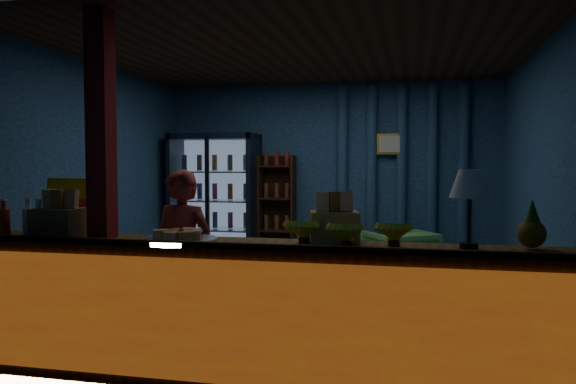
# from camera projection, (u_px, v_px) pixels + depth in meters

# --- Properties ---
(ground) EXTENTS (4.60, 4.60, 0.00)m
(ground) POSITION_uv_depth(u_px,v_px,m) (297.00, 309.00, 5.75)
(ground) COLOR #515154
(ground) RESTS_ON ground
(room_walls) EXTENTS (4.60, 4.60, 4.60)m
(room_walls) POSITION_uv_depth(u_px,v_px,m) (297.00, 156.00, 5.67)
(room_walls) COLOR navy
(room_walls) RESTS_ON ground
(counter) EXTENTS (4.40, 0.57, 0.99)m
(counter) POSITION_uv_depth(u_px,v_px,m) (241.00, 311.00, 3.87)
(counter) COLOR brown
(counter) RESTS_ON ground
(support_post) EXTENTS (0.16, 0.16, 2.60)m
(support_post) POSITION_uv_depth(u_px,v_px,m) (102.00, 190.00, 4.06)
(support_post) COLOR maroon
(support_post) RESTS_ON ground
(beverage_cooler) EXTENTS (1.20, 0.62, 1.90)m
(beverage_cooler) POSITION_uv_depth(u_px,v_px,m) (217.00, 203.00, 7.91)
(beverage_cooler) COLOR black
(beverage_cooler) RESTS_ON ground
(bottle_shelf) EXTENTS (0.50, 0.28, 1.60)m
(bottle_shelf) POSITION_uv_depth(u_px,v_px,m) (278.00, 213.00, 7.87)
(bottle_shelf) COLOR #321F10
(bottle_shelf) RESTS_ON ground
(curtain_folds) EXTENTS (1.74, 0.14, 2.50)m
(curtain_folds) POSITION_uv_depth(u_px,v_px,m) (401.00, 178.00, 7.55)
(curtain_folds) COLOR navy
(curtain_folds) RESTS_ON room_walls
(framed_picture) EXTENTS (0.36, 0.04, 0.28)m
(framed_picture) POSITION_uv_depth(u_px,v_px,m) (390.00, 144.00, 7.52)
(framed_picture) COLOR gold
(framed_picture) RESTS_ON room_walls
(shopkeeper) EXTENTS (0.57, 0.41, 1.45)m
(shopkeeper) POSITION_uv_depth(u_px,v_px,m) (182.00, 259.00, 4.52)
(shopkeeper) COLOR maroon
(shopkeeper) RESTS_ON ground
(green_chair) EXTENTS (1.01, 1.01, 0.68)m
(green_chair) POSITION_uv_depth(u_px,v_px,m) (400.00, 257.00, 6.87)
(green_chair) COLOR #61BF5F
(green_chair) RESTS_ON ground
(side_table) EXTENTS (0.64, 0.56, 0.58)m
(side_table) POSITION_uv_depth(u_px,v_px,m) (335.00, 262.00, 7.13)
(side_table) COLOR #321F10
(side_table) RESTS_ON ground
(yellow_sign) EXTENTS (0.54, 0.12, 0.43)m
(yellow_sign) POSITION_uv_depth(u_px,v_px,m) (77.00, 206.00, 4.36)
(yellow_sign) COLOR yellow
(yellow_sign) RESTS_ON counter
(soda_bottles) EXTENTS (0.53, 0.17, 0.29)m
(soda_bottles) POSITION_uv_depth(u_px,v_px,m) (16.00, 221.00, 4.17)
(soda_bottles) COLOR red
(soda_bottles) RESTS_ON counter
(snack_box_left) EXTENTS (0.34, 0.28, 0.35)m
(snack_box_left) POSITION_uv_depth(u_px,v_px,m) (60.00, 221.00, 4.11)
(snack_box_left) COLOR #8C6543
(snack_box_left) RESTS_ON counter
(snack_box_centre) EXTENTS (0.38, 0.33, 0.35)m
(snack_box_centre) POSITION_uv_depth(u_px,v_px,m) (334.00, 225.00, 3.87)
(snack_box_centre) COLOR #8C6543
(snack_box_centre) RESTS_ON counter
(pastry_tray) EXTENTS (0.52, 0.52, 0.08)m
(pastry_tray) POSITION_uv_depth(u_px,v_px,m) (180.00, 238.00, 3.88)
(pastry_tray) COLOR silver
(pastry_tray) RESTS_ON counter
(banana_bunches) EXTENTS (0.87, 0.32, 0.19)m
(banana_bunches) POSITION_uv_depth(u_px,v_px,m) (347.00, 232.00, 3.68)
(banana_bunches) COLOR yellow
(banana_bunches) RESTS_ON counter
(table_lamp) EXTENTS (0.26, 0.26, 0.51)m
(table_lamp) POSITION_uv_depth(u_px,v_px,m) (470.00, 187.00, 3.56)
(table_lamp) COLOR black
(table_lamp) RESTS_ON counter
(pineapple) EXTENTS (0.18, 0.18, 0.31)m
(pineapple) POSITION_uv_depth(u_px,v_px,m) (532.00, 229.00, 3.55)
(pineapple) COLOR olive
(pineapple) RESTS_ON counter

